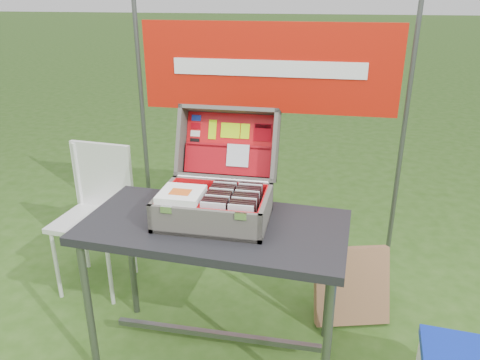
% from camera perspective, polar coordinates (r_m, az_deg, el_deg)
% --- Properties ---
extents(ground, '(80.00, 80.00, 0.00)m').
position_cam_1_polar(ground, '(2.55, -0.97, -21.06)').
color(ground, '#294E14').
rests_on(ground, ground).
extents(table, '(1.24, 0.68, 0.75)m').
position_cam_1_polar(table, '(2.35, -2.98, -13.48)').
color(table, black).
rests_on(table, ground).
extents(table_top, '(1.24, 0.68, 0.04)m').
position_cam_1_polar(table_top, '(2.16, -3.17, -5.74)').
color(table_top, black).
rests_on(table_top, ground).
extents(table_leg_fl, '(0.04, 0.04, 0.71)m').
position_cam_1_polar(table_leg_fl, '(2.36, -17.89, -15.12)').
color(table_leg_fl, '#59595B').
rests_on(table_leg_fl, ground).
extents(table_leg_fr, '(0.04, 0.04, 0.71)m').
position_cam_1_polar(table_leg_fr, '(2.12, 10.57, -19.10)').
color(table_leg_fr, '#59595B').
rests_on(table_leg_fr, ground).
extents(table_leg_bl, '(0.04, 0.04, 0.71)m').
position_cam_1_polar(table_leg_bl, '(2.71, -13.07, -9.29)').
color(table_leg_bl, '#59595B').
rests_on(table_leg_bl, ground).
extents(table_leg_br, '(0.04, 0.04, 0.71)m').
position_cam_1_polar(table_leg_br, '(2.51, 10.84, -11.89)').
color(table_leg_br, '#59595B').
rests_on(table_leg_br, ground).
extents(table_brace, '(1.06, 0.03, 0.03)m').
position_cam_1_polar(table_brace, '(2.51, -2.86, -18.27)').
color(table_brace, '#59595B').
rests_on(table_brace, ground).
extents(suitcase, '(0.50, 0.52, 0.44)m').
position_cam_1_polar(suitcase, '(2.14, -2.91, 1.09)').
color(suitcase, '#635F56').
rests_on(suitcase, table).
extents(suitcase_base_bottom, '(0.50, 0.36, 0.02)m').
position_cam_1_polar(suitcase_base_bottom, '(2.17, -3.19, -4.70)').
color(suitcase_base_bottom, '#635F56').
rests_on(suitcase_base_bottom, table_top).
extents(suitcase_base_wall_front, '(0.50, 0.02, 0.13)m').
position_cam_1_polar(suitcase_base_wall_front, '(2.00, -4.41, -5.36)').
color(suitcase_base_wall_front, '#635F56').
rests_on(suitcase_base_wall_front, table_top).
extents(suitcase_base_wall_back, '(0.50, 0.02, 0.13)m').
position_cam_1_polar(suitcase_base_wall_back, '(2.30, -2.19, -1.56)').
color(suitcase_base_wall_back, '#635F56').
rests_on(suitcase_base_wall_back, table_top).
extents(suitcase_base_wall_left, '(0.02, 0.36, 0.13)m').
position_cam_1_polar(suitcase_base_wall_left, '(2.21, -9.28, -2.78)').
color(suitcase_base_wall_left, '#635F56').
rests_on(suitcase_base_wall_left, table_top).
extents(suitcase_base_wall_right, '(0.02, 0.36, 0.13)m').
position_cam_1_polar(suitcase_base_wall_right, '(2.10, 3.17, -3.88)').
color(suitcase_base_wall_right, '#635F56').
rests_on(suitcase_base_wall_right, table_top).
extents(suitcase_liner_floor, '(0.46, 0.32, 0.01)m').
position_cam_1_polar(suitcase_liner_floor, '(2.17, -3.20, -4.40)').
color(suitcase_liner_floor, red).
rests_on(suitcase_liner_floor, suitcase_base_bottom).
extents(suitcase_latch_left, '(0.05, 0.01, 0.03)m').
position_cam_1_polar(suitcase_latch_left, '(2.01, -8.97, -3.58)').
color(suitcase_latch_left, silver).
rests_on(suitcase_latch_left, suitcase_base_wall_front).
extents(suitcase_latch_right, '(0.05, 0.01, 0.03)m').
position_cam_1_polar(suitcase_latch_right, '(1.93, 0.09, -4.43)').
color(suitcase_latch_right, silver).
rests_on(suitcase_latch_right, suitcase_base_wall_front).
extents(suitcase_hinge, '(0.45, 0.02, 0.02)m').
position_cam_1_polar(suitcase_hinge, '(2.28, -2.15, 0.08)').
color(suitcase_hinge, silver).
rests_on(suitcase_hinge, suitcase_base_wall_back).
extents(suitcase_lid_back, '(0.50, 0.15, 0.34)m').
position_cam_1_polar(suitcase_lid_back, '(2.40, -1.21, 4.36)').
color(suitcase_lid_back, '#635F56').
rests_on(suitcase_lid_back, suitcase_base_wall_back).
extents(suitcase_lid_rim_far, '(0.50, 0.13, 0.07)m').
position_cam_1_polar(suitcase_lid_rim_far, '(2.36, -1.20, 8.55)').
color(suitcase_lid_rim_far, '#635F56').
rests_on(suitcase_lid_rim_far, suitcase_lid_back).
extents(suitcase_lid_rim_near, '(0.50, 0.13, 0.07)m').
position_cam_1_polar(suitcase_lid_rim_near, '(2.34, -1.78, 0.33)').
color(suitcase_lid_rim_near, '#635F56').
rests_on(suitcase_lid_rim_near, suitcase_lid_back).
extents(suitcase_lid_rim_left, '(0.02, 0.25, 0.38)m').
position_cam_1_polar(suitcase_lid_rim_left, '(2.41, -7.11, 4.76)').
color(suitcase_lid_rim_left, '#635F56').
rests_on(suitcase_lid_rim_left, suitcase_lid_back).
extents(suitcase_lid_rim_right, '(0.02, 0.25, 0.38)m').
position_cam_1_polar(suitcase_lid_rim_right, '(2.31, 4.37, 4.10)').
color(suitcase_lid_rim_right, '#635F56').
rests_on(suitcase_lid_rim_right, suitcase_lid_back).
extents(suitcase_lid_liner, '(0.46, 0.12, 0.30)m').
position_cam_1_polar(suitcase_lid_liner, '(2.39, -1.27, 4.38)').
color(suitcase_lid_liner, red).
rests_on(suitcase_lid_liner, suitcase_lid_back).
extents(suitcase_liner_wall_front, '(0.46, 0.01, 0.11)m').
position_cam_1_polar(suitcase_liner_wall_front, '(2.01, -4.32, -4.95)').
color(suitcase_liner_wall_front, red).
rests_on(suitcase_liner_wall_front, suitcase_base_bottom).
extents(suitcase_liner_wall_back, '(0.46, 0.01, 0.11)m').
position_cam_1_polar(suitcase_liner_wall_back, '(2.28, -2.26, -1.46)').
color(suitcase_liner_wall_back, red).
rests_on(suitcase_liner_wall_back, suitcase_base_bottom).
extents(suitcase_liner_wall_left, '(0.01, 0.32, 0.11)m').
position_cam_1_polar(suitcase_liner_wall_left, '(2.21, -8.98, -2.57)').
color(suitcase_liner_wall_left, red).
rests_on(suitcase_liner_wall_left, suitcase_base_bottom).
extents(suitcase_liner_wall_right, '(0.01, 0.32, 0.11)m').
position_cam_1_polar(suitcase_liner_wall_right, '(2.10, 2.82, -3.61)').
color(suitcase_liner_wall_right, red).
rests_on(suitcase_liner_wall_right, suitcase_base_bottom).
extents(suitcase_lid_pocket, '(0.44, 0.08, 0.15)m').
position_cam_1_polar(suitcase_lid_pocket, '(2.37, -1.50, 2.42)').
color(suitcase_lid_pocket, maroon).
rests_on(suitcase_lid_pocket, suitcase_lid_liner).
extents(suitcase_pocket_edge, '(0.43, 0.03, 0.03)m').
position_cam_1_polar(suitcase_pocket_edge, '(2.37, -1.41, 4.16)').
color(suitcase_pocket_edge, maroon).
rests_on(suitcase_pocket_edge, suitcase_lid_pocket).
extents(suitcase_pocket_cd, '(0.11, 0.05, 0.11)m').
position_cam_1_polar(suitcase_pocket_cd, '(2.34, -0.26, 3.01)').
color(suitcase_pocket_cd, silver).
rests_on(suitcase_pocket_cd, suitcase_lid_pocket).
extents(lid_sticker_cc_a, '(0.05, 0.01, 0.03)m').
position_cam_1_polar(lid_sticker_cc_a, '(2.44, -5.35, 7.54)').
color(lid_sticker_cc_a, '#1933B2').
rests_on(lid_sticker_cc_a, suitcase_lid_liner).
extents(lid_sticker_cc_b, '(0.05, 0.01, 0.03)m').
position_cam_1_polar(lid_sticker_cc_b, '(2.44, -5.41, 6.61)').
color(lid_sticker_cc_b, '#A2000B').
rests_on(lid_sticker_cc_b, suitcase_lid_liner).
extents(lid_sticker_cc_c, '(0.05, 0.01, 0.03)m').
position_cam_1_polar(lid_sticker_cc_c, '(2.43, -5.47, 5.67)').
color(lid_sticker_cc_c, white).
rests_on(lid_sticker_cc_c, suitcase_lid_liner).
extents(lid_sticker_cc_d, '(0.05, 0.01, 0.03)m').
position_cam_1_polar(lid_sticker_cc_d, '(2.43, -5.54, 4.73)').
color(lid_sticker_cc_d, black).
rests_on(lid_sticker_cc_d, suitcase_lid_liner).
extents(lid_card_neon_tall, '(0.04, 0.04, 0.09)m').
position_cam_1_polar(lid_card_neon_tall, '(2.41, -3.38, 6.16)').
color(lid_card_neon_tall, '#B8F507').
rests_on(lid_card_neon_tall, suitcase_lid_liner).
extents(lid_card_neon_main, '(0.10, 0.03, 0.07)m').
position_cam_1_polar(lid_card_neon_main, '(2.39, -1.18, 6.05)').
color(lid_card_neon_main, '#B8F507').
rests_on(lid_card_neon_main, suitcase_lid_liner).
extents(lid_card_neon_small, '(0.04, 0.03, 0.07)m').
position_cam_1_polar(lid_card_neon_small, '(2.38, 0.62, 5.95)').
color(lid_card_neon_small, '#B8F507').
rests_on(lid_card_neon_small, suitcase_lid_liner).
extents(lid_sticker_band, '(0.09, 0.04, 0.08)m').
position_cam_1_polar(lid_sticker_band, '(2.36, 2.77, 5.83)').
color(lid_sticker_band, '#A2000B').
rests_on(lid_sticker_band, suitcase_lid_liner).
extents(lid_sticker_band_bar, '(0.08, 0.01, 0.02)m').
position_cam_1_polar(lid_sticker_band_bar, '(2.36, 2.82, 6.55)').
color(lid_sticker_band_bar, black).
rests_on(lid_sticker_band_bar, suitcase_lid_liner).
extents(cd_left_0, '(0.11, 0.01, 0.13)m').
position_cam_1_polar(cd_left_0, '(2.01, -3.31, -4.44)').
color(cd_left_0, silver).
rests_on(cd_left_0, suitcase_liner_floor).
extents(cd_left_1, '(0.11, 0.01, 0.13)m').
position_cam_1_polar(cd_left_1, '(2.03, -3.17, -4.20)').
color(cd_left_1, black).
rests_on(cd_left_1, suitcase_liner_floor).
extents(cd_left_2, '(0.11, 0.01, 0.13)m').
position_cam_1_polar(cd_left_2, '(2.05, -3.03, -3.96)').
color(cd_left_2, black).
rests_on(cd_left_2, suitcase_liner_floor).
extents(cd_left_3, '(0.11, 0.01, 0.13)m').
position_cam_1_polar(cd_left_3, '(2.06, -2.90, -3.73)').
color(cd_left_3, black).
rests_on(cd_left_3, suitcase_liner_floor).
extents(cd_left_4, '(0.11, 0.01, 0.13)m').
position_cam_1_polar(cd_left_4, '(2.08, -2.77, -3.50)').
color(cd_left_4, silver).
rests_on(cd_left_4, suitcase_liner_floor).
extents(cd_left_5, '(0.11, 0.01, 0.13)m').
position_cam_1_polar(cd_left_5, '(2.10, -2.64, -3.27)').
color(cd_left_5, black).
rests_on(cd_left_5, suitcase_liner_floor).
extents(cd_left_6, '(0.11, 0.01, 0.13)m').
position_cam_1_polar(cd_left_6, '(2.12, -2.52, -3.05)').
color(cd_left_6, black).
rests_on(cd_left_6, suitcase_liner_floor).
extents(cd_left_7, '(0.11, 0.01, 0.13)m').
position_cam_1_polar(cd_left_7, '(2.13, -2.39, -2.83)').
color(cd_left_7, black).
rests_on(cd_left_7, suitcase_liner_floor).
extents(cd_left_8, '(0.11, 0.01, 0.13)m').
position_cam_1_polar(cd_left_8, '(2.15, -2.27, -2.61)').
color(cd_left_8, silver).
rests_on(cd_left_8, suitcase_liner_floor).
extents(cd_left_9, '(0.11, 0.01, 0.13)m').
position_cam_1_polar(cd_left_9, '(2.17, -2.15, -2.40)').
color(cd_left_9, black).
rests_on(cd_left_9, suitcase_liner_floor).
extents(cd_left_10, '(0.11, 0.01, 0.13)m').
position_cam_1_polar(cd_left_10, '(2.19, -2.03, -2.19)').
color(cd_left_10, black).
rests_on(cd_left_10, suitcase_liner_floor).
extents(cd_left_11, '(0.11, 0.01, 0.13)m').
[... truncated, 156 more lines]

